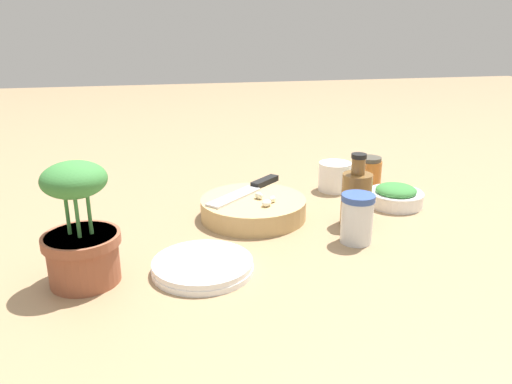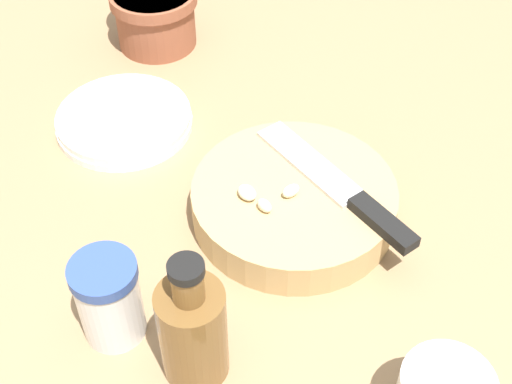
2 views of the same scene
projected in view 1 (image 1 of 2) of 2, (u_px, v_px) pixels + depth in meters
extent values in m
plane|color=#997A56|center=(267.00, 227.00, 1.02)|extent=(5.00, 5.00, 0.00)
cylinder|color=tan|center=(253.00, 208.00, 1.06)|extent=(0.22, 0.22, 0.04)
cube|color=black|center=(265.00, 181.00, 1.15)|extent=(0.08, 0.07, 0.01)
cube|color=silver|center=(234.00, 197.00, 1.06)|extent=(0.13, 0.12, 0.01)
ellipsoid|color=silver|center=(266.00, 203.00, 1.01)|extent=(0.03, 0.03, 0.01)
ellipsoid|color=white|center=(259.00, 196.00, 1.05)|extent=(0.02, 0.02, 0.01)
ellipsoid|color=#F3E7C2|center=(272.00, 199.00, 1.03)|extent=(0.02, 0.02, 0.01)
cylinder|color=white|center=(395.00, 199.00, 1.13)|extent=(0.12, 0.12, 0.03)
torus|color=white|center=(396.00, 193.00, 1.13)|extent=(0.12, 0.12, 0.01)
ellipsoid|color=#387A38|center=(396.00, 190.00, 1.13)|extent=(0.09, 0.09, 0.03)
cylinder|color=silver|center=(357.00, 222.00, 0.94)|extent=(0.06, 0.06, 0.08)
cylinder|color=#334F99|center=(358.00, 198.00, 0.92)|extent=(0.06, 0.06, 0.01)
cylinder|color=white|center=(335.00, 176.00, 1.23)|extent=(0.08, 0.08, 0.07)
torus|color=white|center=(352.00, 177.00, 1.22)|extent=(0.05, 0.03, 0.05)
cylinder|color=white|center=(203.00, 269.00, 0.84)|extent=(0.17, 0.17, 0.01)
cylinder|color=white|center=(203.00, 263.00, 0.83)|extent=(0.17, 0.17, 0.01)
cylinder|color=#B26023|center=(369.00, 173.00, 1.27)|extent=(0.06, 0.06, 0.06)
cylinder|color=#474238|center=(370.00, 159.00, 1.26)|extent=(0.06, 0.06, 0.01)
cylinder|color=brown|center=(356.00, 199.00, 1.02)|extent=(0.06, 0.06, 0.11)
cylinder|color=brown|center=(358.00, 166.00, 0.99)|extent=(0.03, 0.03, 0.03)
cylinder|color=black|center=(359.00, 156.00, 0.99)|extent=(0.03, 0.03, 0.01)
cylinder|color=#935138|center=(84.00, 258.00, 0.79)|extent=(0.11, 0.11, 0.08)
cylinder|color=#935138|center=(81.00, 239.00, 0.78)|extent=(0.12, 0.12, 0.02)
ellipsoid|color=#387A38|center=(74.00, 179.00, 0.75)|extent=(0.10, 0.10, 0.06)
cylinder|color=#387A38|center=(89.00, 207.00, 0.77)|extent=(0.01, 0.01, 0.09)
cylinder|color=#387A38|center=(76.00, 210.00, 0.75)|extent=(0.01, 0.01, 0.09)
cylinder|color=#387A38|center=(67.00, 207.00, 0.77)|extent=(0.01, 0.01, 0.09)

